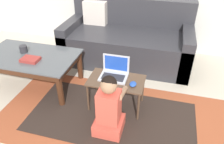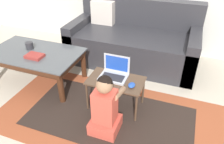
# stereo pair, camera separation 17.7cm
# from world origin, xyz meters

# --- Properties ---
(ground_plane) EXTENTS (16.00, 16.00, 0.00)m
(ground_plane) POSITION_xyz_m (0.00, 0.00, 0.00)
(ground_plane) COLOR beige
(area_rug) EXTENTS (2.50, 1.26, 0.01)m
(area_rug) POSITION_xyz_m (0.13, -0.02, 0.00)
(area_rug) COLOR #9E4C2D
(area_rug) RESTS_ON ground_plane
(couch) EXTENTS (1.89, 0.95, 0.89)m
(couch) POSITION_xyz_m (0.00, 1.33, 0.31)
(couch) COLOR #2D2D33
(couch) RESTS_ON ground_plane
(coffee_table) EXTENTS (1.19, 0.69, 0.43)m
(coffee_table) POSITION_xyz_m (-1.04, 0.32, 0.37)
(coffee_table) COLOR #4C5156
(coffee_table) RESTS_ON ground_plane
(laptop_desk) EXTENTS (0.61, 0.37, 0.37)m
(laptop_desk) POSITION_xyz_m (0.13, 0.17, 0.33)
(laptop_desk) COLOR #4C3828
(laptop_desk) RESTS_ON ground_plane
(laptop) EXTENTS (0.30, 0.22, 0.23)m
(laptop) POSITION_xyz_m (0.09, 0.23, 0.41)
(laptop) COLOR #B7BCC6
(laptop) RESTS_ON laptop_desk
(computer_mouse) EXTENTS (0.07, 0.10, 0.03)m
(computer_mouse) POSITION_xyz_m (0.32, 0.12, 0.39)
(computer_mouse) COLOR #234CB2
(computer_mouse) RESTS_ON laptop_desk
(person_seated) EXTENTS (0.28, 0.42, 0.66)m
(person_seated) POSITION_xyz_m (0.15, -0.20, 0.30)
(person_seated) COLOR #CC4C3D
(person_seated) RESTS_ON ground_plane
(cup_on_table) EXTENTS (0.10, 0.10, 0.09)m
(cup_on_table) POSITION_xyz_m (-1.15, 0.38, 0.48)
(cup_on_table) COLOR #2D2D33
(cup_on_table) RESTS_ON coffee_table
(book_on_table) EXTENTS (0.21, 0.15, 0.04)m
(book_on_table) POSITION_xyz_m (-0.94, 0.20, 0.45)
(book_on_table) COLOR #99332D
(book_on_table) RESTS_ON coffee_table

